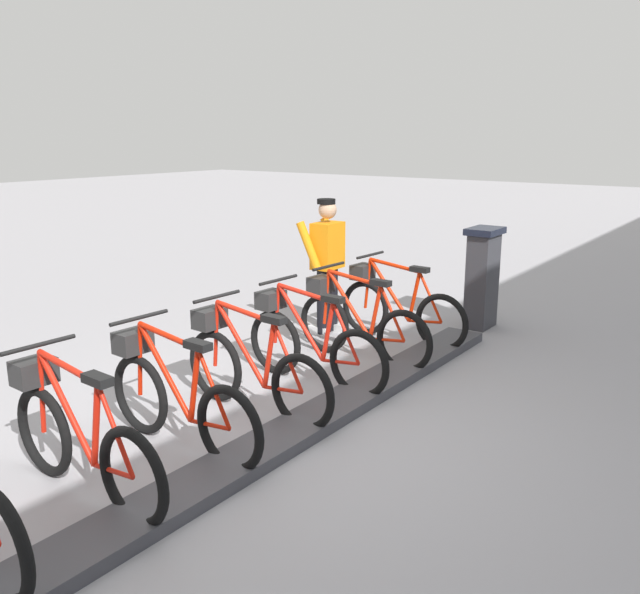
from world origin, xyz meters
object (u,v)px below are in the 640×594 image
at_px(bike_docked_2, 309,342).
at_px(worker_near_rack, 327,261).
at_px(bike_docked_1, 357,322).
at_px(bike_docked_4, 175,397).
at_px(bike_docked_0, 397,306).
at_px(bike_docked_3, 250,366).
at_px(bike_docked_5, 78,437).
at_px(payment_kiosk, 482,276).

relative_size(bike_docked_2, worker_near_rack, 1.04).
bearing_deg(bike_docked_1, bike_docked_4, 90.00).
height_order(bike_docked_0, bike_docked_3, same).
xyz_separation_m(bike_docked_0, worker_near_rack, (0.87, 0.21, 0.48)).
height_order(bike_docked_0, bike_docked_5, same).
xyz_separation_m(bike_docked_2, worker_near_rack, (0.87, -1.51, 0.48)).
relative_size(bike_docked_0, bike_docked_2, 1.00).
xyz_separation_m(bike_docked_5, worker_near_rack, (0.87, -4.10, 0.48)).
bearing_deg(worker_near_rack, bike_docked_3, 110.02).
bearing_deg(bike_docked_2, bike_docked_3, 90.00).
relative_size(bike_docked_1, bike_docked_3, 1.00).
relative_size(bike_docked_1, worker_near_rack, 1.04).
bearing_deg(bike_docked_5, bike_docked_3, -90.00).
distance_m(bike_docked_0, bike_docked_3, 2.59).
xyz_separation_m(payment_kiosk, bike_docked_4, (0.57, 4.61, -0.24)).
bearing_deg(bike_docked_3, worker_near_rack, -69.98).
bearing_deg(worker_near_rack, bike_docked_4, 104.97).
xyz_separation_m(bike_docked_2, bike_docked_3, (0.00, 0.86, 0.00)).
relative_size(bike_docked_1, bike_docked_2, 1.00).
bearing_deg(bike_docked_2, bike_docked_5, 90.00).
bearing_deg(bike_docked_5, payment_kiosk, -95.97).
distance_m(bike_docked_4, bike_docked_5, 0.86).
xyz_separation_m(bike_docked_0, bike_docked_1, (0.00, 0.86, 0.00)).
height_order(bike_docked_3, bike_docked_4, same).
height_order(bike_docked_4, bike_docked_5, same).
relative_size(payment_kiosk, bike_docked_4, 0.74).
xyz_separation_m(bike_docked_3, bike_docked_5, (0.00, 1.73, 0.00)).
bearing_deg(worker_near_rack, bike_docked_2, 119.77).
height_order(bike_docked_5, worker_near_rack, worker_near_rack).
bearing_deg(bike_docked_3, payment_kiosk, -98.68).
relative_size(payment_kiosk, bike_docked_2, 0.74).
xyz_separation_m(bike_docked_3, bike_docked_4, (0.00, 0.86, 0.00)).
xyz_separation_m(bike_docked_2, bike_docked_5, (0.00, 2.59, 0.00)).
xyz_separation_m(bike_docked_1, worker_near_rack, (0.87, -0.65, 0.48)).
distance_m(payment_kiosk, bike_docked_4, 4.65).
bearing_deg(bike_docked_2, bike_docked_4, 90.00).
xyz_separation_m(payment_kiosk, bike_docked_3, (0.57, 3.74, -0.24)).
relative_size(payment_kiosk, bike_docked_5, 0.74).
distance_m(bike_docked_3, bike_docked_4, 0.86).
relative_size(payment_kiosk, bike_docked_3, 0.74).
bearing_deg(bike_docked_3, bike_docked_4, 90.00).
bearing_deg(bike_docked_2, payment_kiosk, -101.23).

